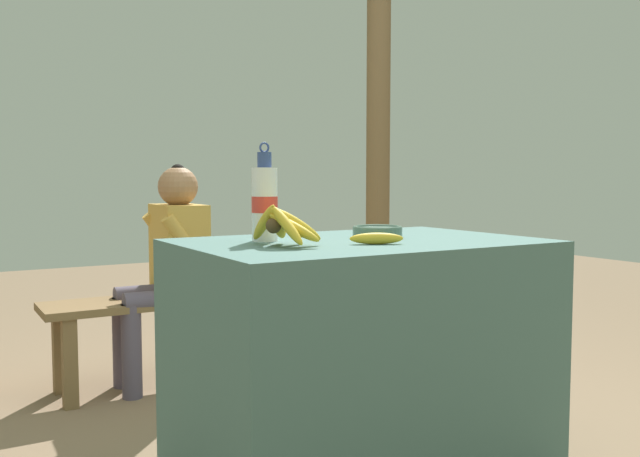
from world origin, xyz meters
The scene contains 9 objects.
market_counter centered at (0.00, 0.00, 0.39)m, with size 1.16×0.78×0.79m.
banana_bunch_ripe centered at (-0.31, -0.05, 0.85)m, with size 0.18×0.28×0.14m.
serving_bowl centered at (0.10, 0.04, 0.81)m, with size 0.17×0.17×0.04m.
water_bottle centered at (-0.29, 0.13, 0.92)m, with size 0.09×0.09×0.32m.
loose_banana_front centered at (-0.04, -0.15, 0.81)m, with size 0.17×0.11×0.04m.
wooden_bench centered at (0.07, 1.28, 0.36)m, with size 1.77×0.32×0.43m.
seated_vendor centered at (-0.25, 1.25, 0.61)m, with size 0.41×0.39×1.06m.
banana_bunch_green centered at (0.59, 1.28, 0.48)m, with size 0.16×0.27×0.12m.
support_post_far centered at (1.21, 1.59, 1.11)m, with size 0.15×0.15×2.21m.
Camera 1 is at (-1.25, -1.85, 0.99)m, focal length 38.00 mm.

